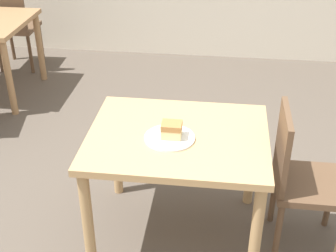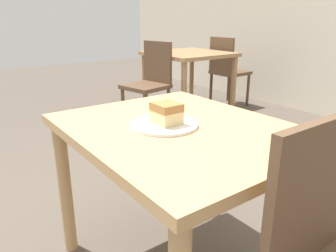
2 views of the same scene
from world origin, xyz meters
name	(u,v)px [view 2 (image 2 of 2)]	position (x,y,z in m)	size (l,w,h in m)	color
dining_table_near	(180,150)	(-0.05, 0.12, 0.60)	(0.97, 0.79, 0.70)	tan
dining_table_far	(189,62)	(-2.01, 1.80, 0.61)	(0.85, 0.83, 0.72)	#9E754C
chair_far_corner	(150,81)	(-1.90, 1.19, 0.47)	(0.46, 0.46, 0.87)	brown
chair_far_opposite	(227,69)	(-1.99, 2.41, 0.47)	(0.40, 0.40, 0.87)	brown
plate	(164,124)	(-0.09, 0.07, 0.71)	(0.27, 0.27, 0.01)	white
cake_slice	(166,113)	(-0.08, 0.08, 0.75)	(0.11, 0.09, 0.08)	#E5CC89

